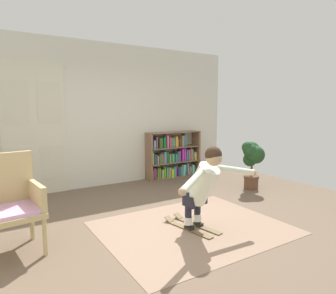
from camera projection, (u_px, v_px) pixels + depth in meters
name	position (u px, v px, depth m)	size (l,w,h in m)	color
ground_plane	(173.00, 224.00, 4.16)	(7.20, 7.20, 0.00)	brown
back_wall	(104.00, 115.00, 6.15)	(6.00, 0.10, 2.90)	beige
double_door	(34.00, 129.00, 5.43)	(1.22, 0.05, 2.45)	beige
rug	(193.00, 228.00, 4.04)	(2.39, 1.94, 0.01)	#917460
bookshelf	(172.00, 157.00, 6.91)	(1.33, 0.30, 1.06)	brown
wicker_chair	(10.00, 201.00, 3.32)	(0.67, 0.67, 1.10)	tan
potted_plant	(252.00, 157.00, 5.89)	(0.46, 0.50, 0.95)	brown
skis_pair	(191.00, 226.00, 4.06)	(0.42, 0.86, 0.07)	brown
person_skier	(204.00, 182.00, 3.82)	(1.45, 0.76, 1.07)	white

